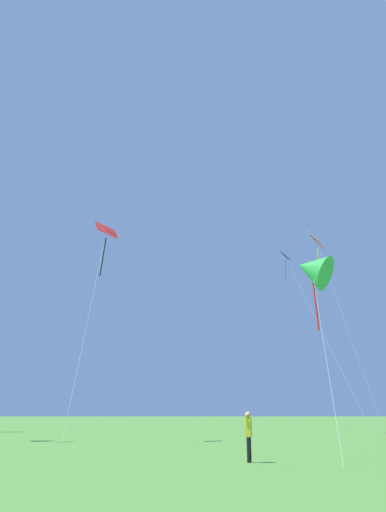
% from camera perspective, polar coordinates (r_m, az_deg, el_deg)
% --- Properties ---
extents(kite_green_small, '(2.84, 9.51, 9.44)m').
position_cam_1_polar(kite_green_small, '(27.36, 12.37, -1.38)').
color(kite_green_small, green).
rests_on(kite_green_small, ground_plane).
extents(kite_red_high, '(1.49, 8.90, 12.98)m').
position_cam_1_polar(kite_red_high, '(33.59, -9.23, 1.55)').
color(kite_red_high, red).
rests_on(kite_red_high, ground_plane).
extents(kite_black_large, '(4.31, 8.38, 15.17)m').
position_cam_1_polar(kite_black_large, '(47.48, 9.97, -1.08)').
color(kite_black_large, black).
rests_on(kite_black_large, ground_plane).
extents(kite_pink_low, '(3.23, 7.55, 17.33)m').
position_cam_1_polar(kite_pink_low, '(50.18, 13.00, 0.44)').
color(kite_pink_low, pink).
rests_on(kite_pink_low, ground_plane).
extents(person_in_blue_jacket, '(0.28, 0.50, 1.61)m').
position_cam_1_polar(person_in_blue_jacket, '(19.05, 5.83, -17.81)').
color(person_in_blue_jacket, black).
rests_on(person_in_blue_jacket, ground_plane).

